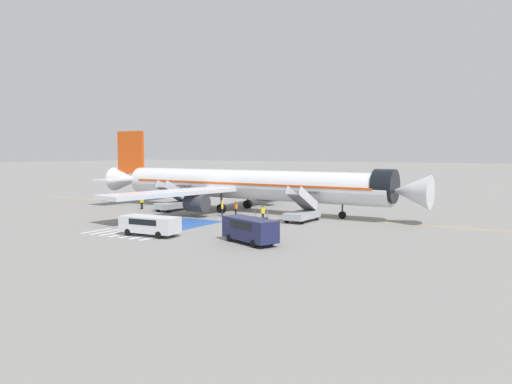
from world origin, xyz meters
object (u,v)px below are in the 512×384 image
object	(u,v)px
fuel_tanker	(299,185)
service_van_1	(250,228)
airliner	(242,184)
boarding_stairs_aft	(173,203)
baggage_cart	(261,216)
ground_crew_1	(142,201)
ground_crew_0	(222,207)
ground_crew_2	(263,212)
service_van_0	(150,224)
boarding_stairs_forward	(302,212)
ground_crew_3	(236,208)

from	to	relation	value
fuel_tanker	service_van_1	size ratio (longest dim) A/B	1.91
airliner	boarding_stairs_aft	world-z (taller)	airliner
airliner	fuel_tanker	size ratio (longest dim) A/B	4.19
service_van_1	baggage_cart	bearing A→B (deg)	-130.35
ground_crew_1	service_van_1	bearing A→B (deg)	-101.47
ground_crew_1	baggage_cart	bearing A→B (deg)	-70.90
baggage_cart	ground_crew_0	xyz separation A→B (m)	(-4.60, -1.11, 0.83)
ground_crew_1	ground_crew_2	world-z (taller)	ground_crew_1
service_van_1	ground_crew_1	xyz separation A→B (m)	(-24.67, 13.61, -0.19)
service_van_1	ground_crew_2	bearing A→B (deg)	-131.71
fuel_tanker	ground_crew_2	size ratio (longest dim) A/B	6.53
airliner	service_van_1	bearing A→B (deg)	35.82
service_van_0	fuel_tanker	bearing A→B (deg)	-175.63
service_van_1	ground_crew_1	world-z (taller)	service_van_1
boarding_stairs_aft	airliner	bearing A→B (deg)	29.93
boarding_stairs_forward	ground_crew_3	distance (m)	8.79
airliner	boarding_stairs_aft	size ratio (longest dim) A/B	8.74
service_van_1	baggage_cart	world-z (taller)	service_van_1
ground_crew_0	ground_crew_3	distance (m)	1.65
airliner	ground_crew_3	xyz separation A→B (m)	(1.88, -4.27, -2.40)
service_van_0	ground_crew_1	xyz separation A→B (m)	(-15.02, 14.90, -0.02)
boarding_stairs_forward	service_van_0	world-z (taller)	boarding_stairs_forward
ground_crew_1	boarding_stairs_aft	bearing A→B (deg)	-61.95
boarding_stairs_aft	ground_crew_3	bearing A→B (deg)	0.90
ground_crew_0	boarding_stairs_forward	bearing A→B (deg)	54.31
boarding_stairs_forward	boarding_stairs_aft	size ratio (longest dim) A/B	1.00
airliner	baggage_cart	world-z (taller)	airliner
fuel_tanker	service_van_1	bearing A→B (deg)	-166.45
boarding_stairs_forward	service_van_1	bearing A→B (deg)	-80.72
boarding_stairs_forward	ground_crew_3	world-z (taller)	boarding_stairs_forward
ground_crew_1	airliner	bearing A→B (deg)	-50.61
boarding_stairs_aft	service_van_0	distance (m)	18.92
ground_crew_0	fuel_tanker	bearing A→B (deg)	148.56
fuel_tanker	ground_crew_0	world-z (taller)	fuel_tanker
ground_crew_3	airliner	bearing A→B (deg)	-32.77
service_van_0	ground_crew_2	world-z (taller)	service_van_0
boarding_stairs_aft	ground_crew_3	size ratio (longest dim) A/B	3.15
fuel_tanker	ground_crew_2	distance (m)	33.09
boarding_stairs_forward	baggage_cart	size ratio (longest dim) A/B	1.76
boarding_stairs_aft	ground_crew_3	world-z (taller)	boarding_stairs_aft
boarding_stairs_forward	fuel_tanker	bearing A→B (deg)	118.32
airliner	boarding_stairs_forward	world-z (taller)	airliner
boarding_stairs_aft	fuel_tanker	world-z (taller)	boarding_stairs_aft
service_van_0	service_van_1	size ratio (longest dim) A/B	0.96
boarding_stairs_forward	boarding_stairs_aft	distance (m)	18.39
baggage_cart	ground_crew_3	size ratio (longest dim) A/B	1.78
service_van_0	baggage_cart	size ratio (longest dim) A/B	1.86
service_van_0	ground_crew_2	xyz separation A→B (m)	(4.04, 13.30, -0.10)
baggage_cart	service_van_1	bearing A→B (deg)	-94.99
fuel_tanker	ground_crew_0	xyz separation A→B (m)	(4.74, -30.28, -0.74)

